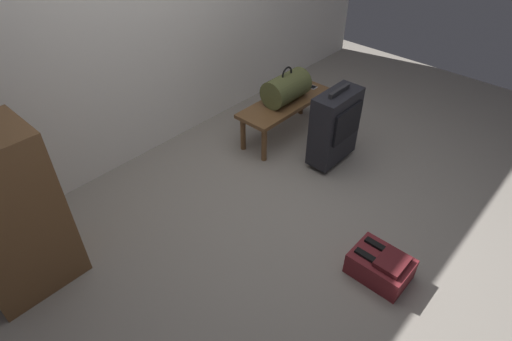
# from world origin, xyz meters

# --- Properties ---
(ground_plane) EXTENTS (6.60, 6.60, 0.00)m
(ground_plane) POSITION_xyz_m (0.00, 0.00, 0.00)
(ground_plane) COLOR gray
(bench) EXTENTS (1.00, 0.36, 0.37)m
(bench) POSITION_xyz_m (0.80, 0.79, 0.32)
(bench) COLOR brown
(bench) RESTS_ON ground
(duffel_bag_olive) EXTENTS (0.44, 0.26, 0.34)m
(duffel_bag_olive) POSITION_xyz_m (0.80, 0.79, 0.51)
(duffel_bag_olive) COLOR #51562D
(duffel_bag_olive) RESTS_ON bench
(cell_phone) EXTENTS (0.07, 0.14, 0.01)m
(cell_phone) POSITION_xyz_m (1.18, 0.79, 0.38)
(cell_phone) COLOR silver
(cell_phone) RESTS_ON bench
(suitcase_upright_charcoal) EXTENTS (0.47, 0.24, 0.72)m
(suitcase_upright_charcoal) POSITION_xyz_m (0.75, 0.20, 0.37)
(suitcase_upright_charcoal) COLOR black
(suitcase_upright_charcoal) RESTS_ON ground
(backpack_maroon) EXTENTS (0.28, 0.38, 0.21)m
(backpack_maroon) POSITION_xyz_m (-0.08, -0.76, 0.09)
(backpack_maroon) COLOR maroon
(backpack_maroon) RESTS_ON ground
(side_cabinet) EXTENTS (0.56, 0.44, 1.10)m
(side_cabinet) POSITION_xyz_m (-1.63, 0.93, 0.55)
(side_cabinet) COLOR brown
(side_cabinet) RESTS_ON ground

